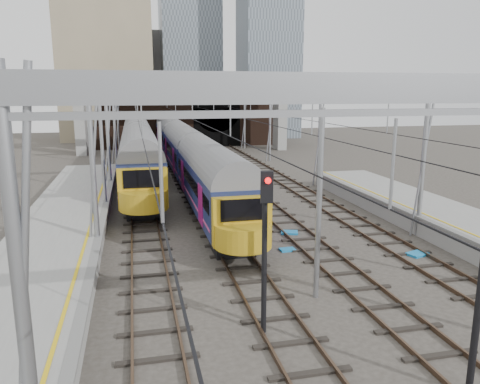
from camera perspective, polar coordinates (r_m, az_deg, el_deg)
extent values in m
plane|color=#38332D|center=(16.55, 11.87, -15.25)|extent=(160.00, 160.00, 0.00)
cube|color=gray|center=(17.66, -24.72, -12.35)|extent=(4.20, 55.00, 1.10)
cube|color=slate|center=(17.14, -18.04, -10.74)|extent=(0.35, 55.00, 0.12)
cube|color=gold|center=(17.18, -19.74, -10.58)|extent=(0.12, 55.00, 0.01)
cube|color=#4C3828|center=(29.23, -13.07, -2.92)|extent=(0.08, 80.00, 0.16)
cube|color=#4C3828|center=(29.25, -10.25, -2.79)|extent=(0.08, 80.00, 0.16)
cube|color=black|center=(29.26, -11.65, -3.00)|extent=(2.40, 80.00, 0.14)
cube|color=#4C3828|center=(29.46, -5.27, -2.53)|extent=(0.08, 80.00, 0.16)
cube|color=#4C3828|center=(29.68, -2.51, -2.39)|extent=(0.08, 80.00, 0.16)
cube|color=black|center=(29.58, -3.88, -2.60)|extent=(2.40, 80.00, 0.14)
cube|color=#4C3828|center=(30.22, 2.27, -2.11)|extent=(0.08, 80.00, 0.16)
cube|color=#4C3828|center=(30.62, 4.88, -1.96)|extent=(0.08, 80.00, 0.16)
cube|color=black|center=(30.43, 3.58, -2.17)|extent=(2.40, 80.00, 0.14)
cube|color=#4C3828|center=(31.48, 9.32, -1.69)|extent=(0.08, 80.00, 0.16)
cube|color=#4C3828|center=(32.04, 11.71, -1.54)|extent=(0.08, 80.00, 0.16)
cube|color=black|center=(31.77, 10.52, -1.74)|extent=(2.40, 80.00, 0.14)
cylinder|color=gray|center=(8.29, -24.88, -14.41)|extent=(0.24, 0.24, 8.00)
cylinder|color=gray|center=(21.63, -17.47, 2.17)|extent=(0.24, 0.24, 8.00)
cylinder|color=gray|center=(26.03, 21.45, 3.50)|extent=(0.24, 0.24, 8.00)
cube|color=gray|center=(22.20, 3.98, 12.28)|extent=(16.80, 0.28, 0.50)
cylinder|color=gray|center=(35.49, -15.78, 5.99)|extent=(0.24, 0.24, 8.00)
cylinder|color=gray|center=(38.33, 9.66, 6.70)|extent=(0.24, 0.24, 8.00)
cube|color=gray|center=(35.84, -2.63, 12.25)|extent=(16.80, 0.28, 0.50)
cylinder|color=gray|center=(49.43, -15.04, 7.66)|extent=(0.24, 0.24, 8.00)
cylinder|color=gray|center=(51.50, 3.68, 8.21)|extent=(0.24, 0.24, 8.00)
cube|color=gray|center=(49.68, -5.58, 12.19)|extent=(16.80, 0.28, 0.50)
cylinder|color=gray|center=(61.39, -14.67, 8.48)|extent=(0.24, 0.24, 8.00)
cylinder|color=gray|center=(63.08, 0.56, 8.96)|extent=(0.24, 0.24, 8.00)
cube|color=gray|center=(61.60, -7.05, 12.15)|extent=(16.80, 0.28, 0.50)
cube|color=black|center=(28.34, -12.13, 7.77)|extent=(0.03, 80.00, 0.03)
cube|color=black|center=(28.68, -4.04, 8.06)|extent=(0.03, 80.00, 0.03)
cube|color=black|center=(29.56, 3.72, 8.18)|extent=(0.03, 80.00, 0.03)
cube|color=black|center=(30.93, 10.92, 8.17)|extent=(0.03, 80.00, 0.03)
cube|color=black|center=(65.87, -5.59, 9.48)|extent=(26.00, 2.00, 9.00)
cube|color=black|center=(65.43, -2.81, 7.84)|extent=(6.50, 0.10, 5.20)
cylinder|color=black|center=(65.29, -2.83, 10.11)|extent=(6.50, 0.10, 6.50)
cube|color=black|center=(64.65, -16.09, 6.35)|extent=(6.00, 1.50, 3.00)
cube|color=gray|center=(59.68, -18.90, 8.23)|extent=(1.20, 2.50, 8.20)
cube|color=gray|center=(62.30, 4.89, 8.97)|extent=(1.20, 2.50, 8.20)
cube|color=#545F58|center=(59.61, -6.86, 12.73)|extent=(28.00, 3.00, 1.40)
cube|color=gray|center=(59.63, -6.88, 13.59)|extent=(28.00, 3.00, 0.30)
cube|color=tan|center=(79.42, -15.94, 14.23)|extent=(14.00, 12.00, 22.00)
cube|color=#4C5660|center=(86.31, -6.16, 17.74)|extent=(10.00, 10.00, 32.00)
cube|color=gray|center=(93.38, -10.41, 12.89)|extent=(18.00, 14.00, 18.00)
cube|color=black|center=(50.27, -7.72, 3.84)|extent=(2.06, 61.20, 0.70)
cube|color=#15244A|center=(50.04, -7.78, 5.91)|extent=(2.62, 61.20, 2.34)
cylinder|color=slate|center=(49.93, -7.81, 7.24)|extent=(2.57, 60.70, 2.57)
cube|color=black|center=(50.00, -7.79, 6.33)|extent=(2.64, 60.00, 0.70)
cube|color=#DB4483|center=(50.12, -7.75, 5.16)|extent=(2.64, 60.20, 0.11)
cube|color=#B58C17|center=(20.08, 0.29, -3.65)|extent=(2.57, 0.60, 2.14)
cube|color=black|center=(19.77, 0.41, -2.20)|extent=(1.97, 0.08, 0.94)
cube|color=black|center=(43.50, -12.16, 2.39)|extent=(2.23, 32.87, 0.70)
cube|color=#15244A|center=(43.22, -12.27, 4.89)|extent=(2.84, 32.87, 2.54)
cylinder|color=slate|center=(43.09, -12.35, 6.56)|extent=(2.78, 32.37, 2.78)
cube|color=black|center=(43.18, -12.30, 5.43)|extent=(2.86, 31.67, 0.76)
cube|color=#DB4483|center=(43.32, -12.23, 3.96)|extent=(2.86, 31.87, 0.12)
cube|color=#B58C17|center=(26.86, -11.74, 0.37)|extent=(2.78, 0.60, 2.34)
cube|color=black|center=(26.58, -11.79, 1.58)|extent=(2.13, 0.08, 1.01)
cylinder|color=black|center=(14.61, 2.98, -7.85)|extent=(0.17, 0.17, 5.10)
cube|color=black|center=(13.84, 3.29, 0.61)|extent=(0.40, 0.25, 0.96)
sphere|color=red|center=(13.68, 3.44, 1.39)|extent=(0.19, 0.19, 0.19)
cylinder|color=black|center=(12.97, 27.16, -11.45)|extent=(0.18, 0.18, 5.30)
cube|color=#1874B4|center=(22.91, 5.80, -7.01)|extent=(0.77, 0.56, 0.09)
cube|color=#1874B4|center=(25.59, 6.03, -4.92)|extent=(1.06, 0.88, 0.11)
cube|color=#1874B4|center=(23.71, 20.80, -7.08)|extent=(1.11, 0.93, 0.11)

